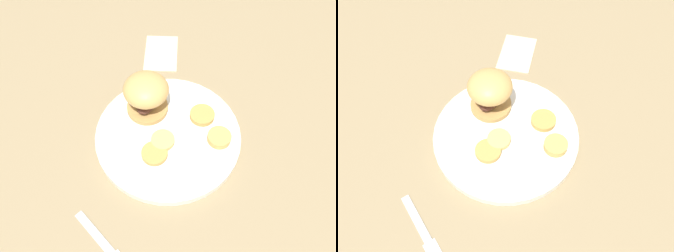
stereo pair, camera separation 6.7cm
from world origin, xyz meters
TOP-DOWN VIEW (x-y plane):
  - ground_plane at (0.00, 0.00)m, footprint 4.00×4.00m
  - dinner_plate at (0.00, 0.00)m, footprint 0.31×0.31m
  - sandwich at (0.03, -0.07)m, footprint 0.10×0.10m
  - potato_round_0 at (-0.08, -0.02)m, footprint 0.05×0.05m
  - potato_round_1 at (0.04, 0.04)m, footprint 0.05×0.05m
  - potato_round_2 at (-0.10, 0.05)m, footprint 0.05×0.05m
  - potato_round_3 at (0.02, 0.02)m, footprint 0.05×0.05m
  - fork at (0.17, 0.18)m, footprint 0.09×0.14m
  - napkin at (-0.06, -0.26)m, footprint 0.12×0.15m

SIDE VIEW (x-z plane):
  - ground_plane at x=0.00m, z-range 0.00..0.00m
  - fork at x=0.17m, z-range 0.00..0.00m
  - napkin at x=-0.06m, z-range 0.00..0.01m
  - dinner_plate at x=0.00m, z-range 0.00..0.02m
  - potato_round_1 at x=0.04m, z-range 0.02..0.03m
  - potato_round_3 at x=0.02m, z-range 0.02..0.03m
  - potato_round_0 at x=-0.08m, z-range 0.02..0.03m
  - potato_round_2 at x=-0.10m, z-range 0.02..0.04m
  - sandwich at x=0.03m, z-range 0.03..0.12m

